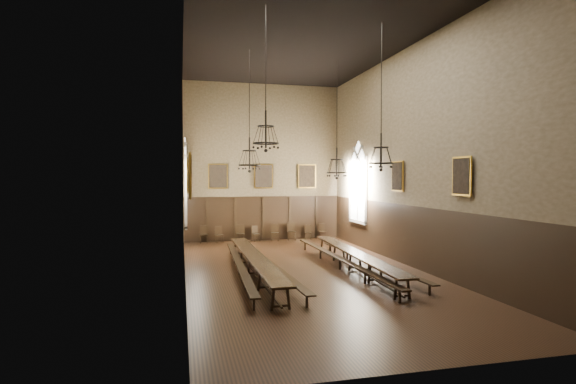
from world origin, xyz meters
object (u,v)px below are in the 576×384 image
object	(u,v)px
table_right	(355,261)
bench_left_outer	(239,267)
chair_6	(308,235)
chair_7	(322,234)
bench_right_outer	(369,263)
chair_0	(204,238)
table_left	(255,266)
chair_1	(219,238)
chair_3	(256,237)
chair_4	(275,236)
chandelier_back_right	(337,166)
chair_2	(240,237)
chandelier_back_left	(250,158)
bench_right_inner	(340,262)
chandelier_front_right	(381,154)
chair_5	(292,235)
chandelier_front_left	(266,134)
bench_left_inner	(269,266)

from	to	relation	value
table_right	bench_left_outer	world-z (taller)	table_right
chair_6	chair_7	distance (m)	0.90
bench_right_outer	chair_0	distance (m)	10.54
table_left	chair_1	world-z (taller)	chair_1
chair_3	table_left	bearing A→B (deg)	-118.73
chair_4	chair_1	bearing A→B (deg)	-168.10
chair_4	chandelier_back_right	world-z (taller)	chandelier_back_right
chandelier_back_right	chair_1	bearing A→B (deg)	131.59
bench_left_outer	chair_2	world-z (taller)	chair_2
bench_left_outer	chair_7	world-z (taller)	chair_7
chandelier_back_left	table_right	bearing A→B (deg)	-33.08
bench_right_inner	chair_4	xyz separation A→B (m)	(-0.88, 8.35, -0.01)
chair_1	chandelier_front_right	size ratio (longest dim) A/B	0.18
table_right	bench_right_outer	xyz separation A→B (m)	(0.63, 0.13, -0.11)
bench_right_inner	chair_3	distance (m)	8.68
chair_3	chair_4	bearing A→B (deg)	-24.27
chair_4	chair_7	distance (m)	2.87
table_right	table_left	bearing A→B (deg)	-179.08
chair_2	chair_5	size ratio (longest dim) A/B	0.92
chair_1	chandelier_back_right	bearing A→B (deg)	-59.13
chair_7	table_right	bearing A→B (deg)	-104.95
chair_6	chandelier_back_left	size ratio (longest dim) A/B	0.17
table_left	chair_5	xyz separation A→B (m)	(3.57, 8.77, -0.07)
chair_3	bench_right_outer	bearing A→B (deg)	-89.28
bench_right_inner	chair_3	world-z (taller)	chair_3
table_left	chair_6	bearing A→B (deg)	62.53
bench_right_outer	chair_5	size ratio (longest dim) A/B	8.71
chandelier_front_left	chair_4	bearing A→B (deg)	76.84
chair_6	chandelier_front_left	size ratio (longest dim) A/B	0.19
chandelier_back_left	chandelier_front_right	xyz separation A→B (m)	(3.96, -4.37, 0.01)
bench_left_outer	chair_3	xyz separation A→B (m)	(2.02, 8.46, -0.02)
chair_4	chandelier_front_left	bearing A→B (deg)	-90.51
bench_right_outer	chandelier_front_right	xyz separation A→B (m)	(-0.46, -2.04, 4.22)
bench_right_outer	chandelier_front_left	xyz separation A→B (m)	(-4.66, -2.70, 4.76)
chair_6	chair_7	size ratio (longest dim) A/B	0.94
table_left	chandelier_back_right	xyz separation A→B (m)	(4.34, 3.23, 3.81)
bench_right_inner	chandelier_front_left	distance (m)	6.55
chair_3	chandelier_back_right	bearing A→B (deg)	-82.20
chair_3	chair_5	xyz separation A→B (m)	(2.09, -0.06, 0.05)
table_left	bench_right_inner	size ratio (longest dim) A/B	0.91
chair_1	chandelier_back_left	world-z (taller)	chandelier_back_left
chair_1	chandelier_back_left	xyz separation A→B (m)	(0.78, -6.25, 4.20)
chair_5	chandelier_front_right	distance (m)	11.42
chair_1	chair_0	bearing A→B (deg)	165.66
bench_left_inner	table_left	bearing A→B (deg)	-152.40
bench_left_inner	bench_right_inner	size ratio (longest dim) A/B	0.95
chair_4	bench_right_inner	bearing A→B (deg)	-71.32
chandelier_back_right	chandelier_front_left	distance (m)	7.26
chandelier_back_left	chandelier_front_left	world-z (taller)	same
bench_right_inner	chair_4	distance (m)	8.40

